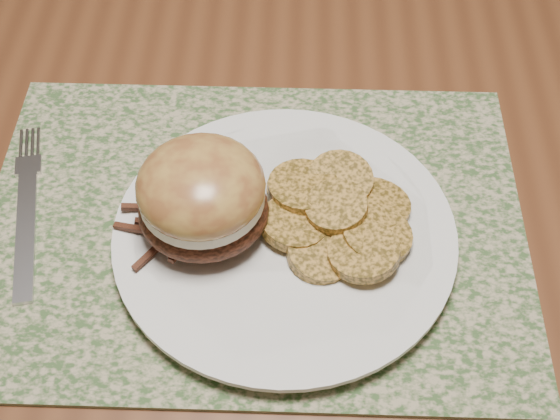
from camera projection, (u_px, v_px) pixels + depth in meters
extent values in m
plane|color=brown|center=(248.00, 365.00, 1.40)|extent=(3.50, 3.50, 0.00)
cube|color=brown|center=(226.00, 45.00, 0.83)|extent=(1.50, 0.90, 0.04)
cube|color=#39552C|center=(253.00, 225.00, 0.65)|extent=(0.45, 0.33, 0.00)
cylinder|color=white|center=(285.00, 236.00, 0.63)|extent=(0.26, 0.26, 0.02)
ellipsoid|color=black|center=(204.00, 210.00, 0.61)|extent=(0.11, 0.10, 0.04)
cylinder|color=beige|center=(202.00, 195.00, 0.59)|extent=(0.10, 0.10, 0.01)
ellipsoid|color=#A57836|center=(201.00, 186.00, 0.59)|extent=(0.11, 0.11, 0.05)
cylinder|color=#B48035|center=(300.00, 190.00, 0.64)|extent=(0.06, 0.06, 0.01)
cylinder|color=#B48035|center=(340.00, 179.00, 0.64)|extent=(0.08, 0.08, 0.02)
cylinder|color=#B48035|center=(372.00, 205.00, 0.63)|extent=(0.09, 0.09, 0.02)
cylinder|color=#B48035|center=(294.00, 224.00, 0.62)|extent=(0.06, 0.06, 0.02)
cylinder|color=#B48035|center=(336.00, 207.00, 0.62)|extent=(0.06, 0.06, 0.02)
cylinder|color=#B48035|center=(377.00, 235.00, 0.61)|extent=(0.06, 0.06, 0.02)
cylinder|color=#B48035|center=(321.00, 254.00, 0.60)|extent=(0.06, 0.06, 0.02)
cylinder|color=#B48035|center=(364.00, 252.00, 0.60)|extent=(0.08, 0.08, 0.02)
cylinder|color=#B48035|center=(303.00, 187.00, 0.64)|extent=(0.07, 0.07, 0.01)
cube|color=#B3B3BA|center=(26.00, 235.00, 0.64)|extent=(0.04, 0.13, 0.00)
cube|color=#B3B3BA|center=(29.00, 166.00, 0.68)|extent=(0.03, 0.02, 0.00)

